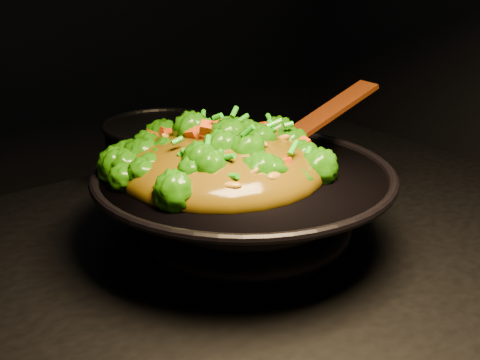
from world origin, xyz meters
TOP-DOWN VIEW (x-y plane):
  - wok at (-0.07, -0.00)m, footprint 0.57×0.57m
  - stir_fry at (-0.10, 0.02)m, footprint 0.33×0.33m
  - spatula at (0.07, 0.01)m, footprint 0.27×0.06m
  - back_pot at (-0.03, 0.32)m, footprint 0.27×0.27m

SIDE VIEW (x-z plane):
  - wok at x=-0.07m, z-range 0.90..1.03m
  - back_pot at x=-0.03m, z-range 0.90..1.03m
  - spatula at x=0.07m, z-range 1.02..1.13m
  - stir_fry at x=-0.10m, z-range 1.03..1.14m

